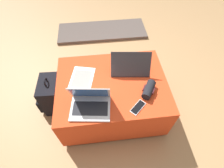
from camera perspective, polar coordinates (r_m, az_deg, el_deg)
ground_plane at (r=2.02m, az=-0.03°, el=-7.91°), size 14.00×14.00×0.00m
ottoman at (r=1.82m, az=-0.03°, el=-4.21°), size 1.04×0.78×0.48m
laptop_near at (r=1.45m, az=-7.12°, el=-6.17°), size 0.36×0.28×0.24m
laptop_far at (r=1.70m, az=5.86°, el=5.73°), size 0.39×0.28×0.23m
cell_phone at (r=1.49m, az=8.46°, el=-7.54°), size 0.15×0.15×0.01m
backpack at (r=2.00m, az=-19.29°, el=-3.46°), size 0.25×0.30×0.47m
paper_sheet at (r=1.68m, az=-9.81°, el=1.73°), size 0.27×0.34×0.00m
wrist_brace at (r=1.56m, az=11.92°, el=-1.77°), size 0.16×0.19×0.08m
fireplace_hearth at (r=2.97m, az=-3.25°, el=16.93°), size 1.40×0.50×0.04m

